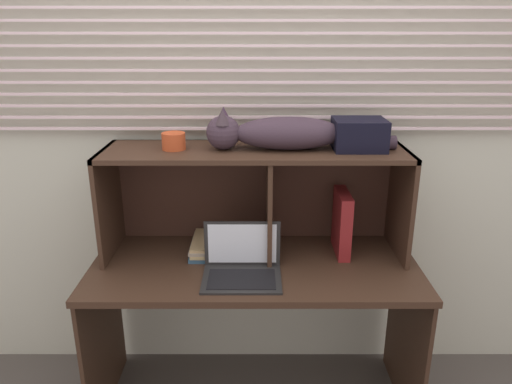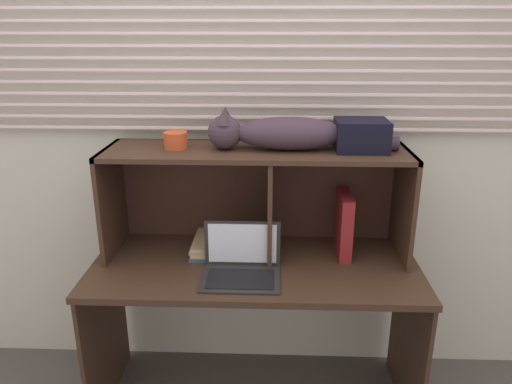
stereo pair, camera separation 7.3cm
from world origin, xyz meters
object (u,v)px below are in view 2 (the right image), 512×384
(laptop, at_px, (241,266))
(cat, at_px, (279,133))
(binder_upright, at_px, (344,224))
(small_basket, at_px, (176,140))
(storage_box, at_px, (361,135))
(book_stack, at_px, (211,245))

(laptop, bearing_deg, cat, 56.00)
(binder_upright, xyz_separation_m, small_basket, (-0.77, 0.00, 0.39))
(binder_upright, bearing_deg, cat, 180.00)
(small_basket, bearing_deg, binder_upright, 0.00)
(binder_upright, bearing_deg, storage_box, 0.00)
(book_stack, xyz_separation_m, storage_box, (0.67, 0.00, 0.54))
(storage_box, bearing_deg, book_stack, -179.81)
(small_basket, height_order, storage_box, storage_box)
(small_basket, bearing_deg, storage_box, 0.00)
(laptop, relative_size, binder_upright, 1.12)
(cat, relative_size, binder_upright, 2.81)
(cat, bearing_deg, small_basket, 180.00)
(book_stack, relative_size, storage_box, 1.15)
(cat, relative_size, laptop, 2.50)
(laptop, distance_m, binder_upright, 0.53)
(binder_upright, height_order, book_stack, binder_upright)
(binder_upright, height_order, storage_box, storage_box)
(laptop, xyz_separation_m, storage_box, (0.51, 0.23, 0.53))
(storage_box, bearing_deg, small_basket, 180.00)
(cat, height_order, book_stack, cat)
(book_stack, height_order, small_basket, small_basket)
(laptop, height_order, book_stack, laptop)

